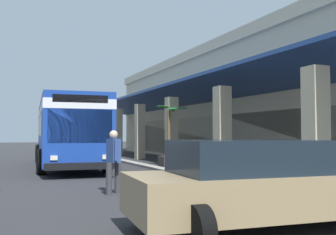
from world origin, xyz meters
name	(u,v)px	position (x,y,z in m)	size (l,w,h in m)	color
ground	(226,162)	(0.00, 8.00, 0.00)	(120.00, 120.00, 0.00)	#2D2D30
curb_strip	(125,161)	(-1.92, 2.72, 0.06)	(36.22, 0.50, 0.12)	#9E998E
plaza_building	(268,105)	(-1.92, 12.34, 3.44)	(30.48, 13.50, 6.88)	#C6B793
transit_bus	(68,128)	(-0.43, -0.65, 1.85)	(11.36, 3.35, 3.34)	#193D9E
parked_sedan_tan	(258,183)	(13.66, 0.32, 0.75)	(2.68, 4.53, 1.47)	#9E845B
pedestrian	(113,158)	(9.00, -0.89, 0.93)	(0.68, 0.45, 1.67)	#38383D
potted_palm	(169,150)	(1.49, 3.90, 0.80)	(1.61, 1.78, 2.99)	#4C4742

